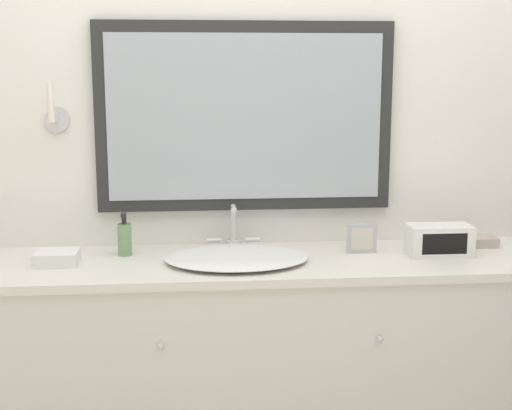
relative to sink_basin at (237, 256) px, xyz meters
The scene contains 8 objects.
wall_back 0.50m from the sink_basin, 71.99° to the left, with size 8.00×0.18×2.55m.
vanity_counter 0.47m from the sink_basin, 10.92° to the left, with size 2.09×0.53×0.88m.
sink_basin is the anchor object (origin of this frame).
soap_bottle 0.43m from the sink_basin, 162.84° to the left, with size 0.05×0.05×0.16m.
appliance_box 0.75m from the sink_basin, ahead, with size 0.23×0.12×0.11m.
picture_frame 0.48m from the sink_basin, ahead, with size 0.11×0.01×0.11m.
hand_towel_near_sink 0.94m from the sink_basin, ahead, with size 0.16×0.11×0.04m.
hand_towel_far_corner 0.63m from the sink_basin, behind, with size 0.15×0.13×0.05m.
Camera 1 is at (-0.25, -2.19, 1.55)m, focal length 50.00 mm.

